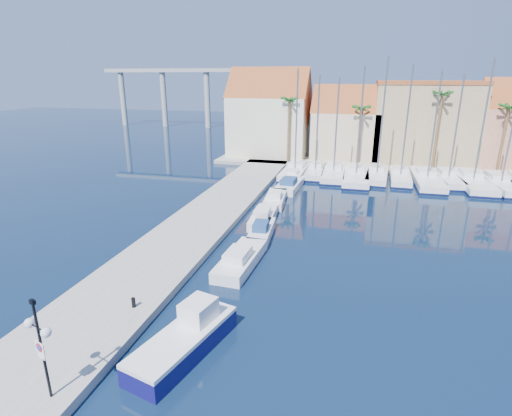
{
  "coord_description": "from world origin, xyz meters",
  "views": [
    {
      "loc": [
        4.05,
        -15.9,
        12.58
      ],
      "look_at": [
        -3.2,
        12.13,
        3.0
      ],
      "focal_mm": 28.0,
      "sensor_mm": 36.0,
      "label": 1
    }
  ],
  "objects": [
    {
      "name": "sailboat_5",
      "position": [
        9.41,
        36.05,
        0.62
      ],
      "size": [
        2.74,
        9.18,
        13.88
      ],
      "rotation": [
        0.0,
        0.0,
        -0.04
      ],
      "color": "white",
      "rests_on": "ground"
    },
    {
      "name": "palm_3",
      "position": [
        22.0,
        42.0,
        8.61
      ],
      "size": [
        2.6,
        2.6,
        9.65
      ],
      "color": "brown",
      "rests_on": "shore_north"
    },
    {
      "name": "motorboat_west_6",
      "position": [
        -3.87,
        37.44,
        0.51
      ],
      "size": [
        2.19,
        5.57,
        1.4
      ],
      "rotation": [
        0.0,
        0.0,
        -0.08
      ],
      "color": "white",
      "rests_on": "ground"
    },
    {
      "name": "ground",
      "position": [
        0.0,
        0.0,
        0.0
      ],
      "size": [
        260.0,
        260.0,
        0.0
      ],
      "primitive_type": "plane",
      "color": "black",
      "rests_on": "ground"
    },
    {
      "name": "palm_2",
      "position": [
        14.0,
        42.0,
        10.02
      ],
      "size": [
        2.6,
        2.6,
        11.15
      ],
      "color": "brown",
      "rests_on": "shore_north"
    },
    {
      "name": "motorboat_west_5",
      "position": [
        -3.67,
        33.29,
        0.51
      ],
      "size": [
        2.0,
        5.52,
        1.4
      ],
      "rotation": [
        0.0,
        0.0,
        -0.05
      ],
      "color": "white",
      "rests_on": "ground"
    },
    {
      "name": "motorboat_west_0",
      "position": [
        -3.3,
        8.2,
        0.51
      ],
      "size": [
        2.36,
        6.47,
        1.4
      ],
      "rotation": [
        0.0,
        0.0,
        -0.05
      ],
      "color": "white",
      "rests_on": "ground"
    },
    {
      "name": "quay_west",
      "position": [
        -9.0,
        13.5,
        0.25
      ],
      "size": [
        6.0,
        77.0,
        0.5
      ],
      "primitive_type": "cube",
      "color": "gray",
      "rests_on": "ground"
    },
    {
      "name": "sailboat_3",
      "position": [
        4.02,
        35.51,
        0.57
      ],
      "size": [
        3.2,
        11.93,
        13.76
      ],
      "rotation": [
        0.0,
        0.0,
        0.01
      ],
      "color": "white",
      "rests_on": "ground"
    },
    {
      "name": "lamp_post",
      "position": [
        -7.0,
        -5.66,
        3.38
      ],
      "size": [
        1.44,
        0.73,
        4.39
      ],
      "rotation": [
        0.0,
        0.0,
        -0.31
      ],
      "color": "black",
      "rests_on": "quay_west"
    },
    {
      "name": "sailboat_7",
      "position": [
        14.95,
        36.39,
        0.61
      ],
      "size": [
        3.11,
        9.06,
        12.9
      ],
      "rotation": [
        0.0,
        0.0,
        0.09
      ],
      "color": "white",
      "rests_on": "ground"
    },
    {
      "name": "palm_1",
      "position": [
        4.0,
        42.0,
        8.14
      ],
      "size": [
        2.6,
        2.6,
        9.15
      ],
      "color": "brown",
      "rests_on": "shore_north"
    },
    {
      "name": "building_0",
      "position": [
        -10.0,
        47.0,
        6.52
      ],
      "size": [
        12.3,
        9.0,
        13.5
      ],
      "color": "beige",
      "rests_on": "shore_north"
    },
    {
      "name": "bollard",
      "position": [
        -7.25,
        0.95,
        0.78
      ],
      "size": [
        0.22,
        0.22,
        0.56
      ],
      "primitive_type": "cylinder",
      "color": "black",
      "rests_on": "quay_west"
    },
    {
      "name": "motorboat_west_4",
      "position": [
        -3.45,
        28.89,
        0.51
      ],
      "size": [
        2.61,
        7.16,
        1.4
      ],
      "rotation": [
        0.0,
        0.0,
        -0.05
      ],
      "color": "white",
      "rests_on": "ground"
    },
    {
      "name": "sailboat_8",
      "position": [
        17.61,
        35.93,
        0.58
      ],
      "size": [
        3.21,
        11.97,
        14.51
      ],
      "rotation": [
        0.0,
        0.0,
        0.01
      ],
      "color": "white",
      "rests_on": "ground"
    },
    {
      "name": "motorboat_west_2",
      "position": [
        -3.83,
        17.16,
        0.51
      ],
      "size": [
        2.19,
        5.88,
        1.4
      ],
      "rotation": [
        0.0,
        0.0,
        0.06
      ],
      "color": "white",
      "rests_on": "ground"
    },
    {
      "name": "building_1",
      "position": [
        2.0,
        47.0,
        5.3
      ],
      "size": [
        10.3,
        8.0,
        11.0
      ],
      "color": "beige",
      "rests_on": "shore_north"
    },
    {
      "name": "sailboat_1",
      "position": [
        -1.25,
        36.31,
        0.62
      ],
      "size": [
        2.46,
        8.58,
        12.75
      ],
      "rotation": [
        0.0,
        0.0,
        0.02
      ],
      "color": "white",
      "rests_on": "ground"
    },
    {
      "name": "palm_0",
      "position": [
        -6.0,
        42.0,
        9.08
      ],
      "size": [
        2.6,
        2.6,
        10.15
      ],
      "color": "brown",
      "rests_on": "shore_north"
    },
    {
      "name": "motorboat_west_3",
      "position": [
        -3.95,
        23.0,
        0.51
      ],
      "size": [
        2.42,
        6.07,
        1.4
      ],
      "rotation": [
        0.0,
        0.0,
        0.09
      ],
      "color": "white",
      "rests_on": "ground"
    },
    {
      "name": "sailboat_4",
      "position": [
        6.62,
        36.37,
        0.62
      ],
      "size": [
        3.33,
        9.92,
        14.79
      ],
      "rotation": [
        0.0,
        0.0,
        -0.08
      ],
      "color": "white",
      "rests_on": "ground"
    },
    {
      "name": "shore_north",
      "position": [
        10.0,
        48.0,
        0.25
      ],
      "size": [
        54.0,
        16.0,
        0.5
      ],
      "primitive_type": "cube",
      "color": "gray",
      "rests_on": "ground"
    },
    {
      "name": "fishing_boat",
      "position": [
        -3.21,
        -1.17,
        0.72
      ],
      "size": [
        3.55,
        6.51,
        2.17
      ],
      "rotation": [
        0.0,
        0.0,
        -0.25
      ],
      "color": "#110E55",
      "rests_on": "ground"
    },
    {
      "name": "motorboat_west_1",
      "position": [
        -3.14,
        13.77,
        0.51
      ],
      "size": [
        2.01,
        5.21,
        1.4
      ],
      "rotation": [
        0.0,
        0.0,
        0.08
      ],
      "color": "white",
      "rests_on": "ground"
    },
    {
      "name": "sailboat_9",
      "position": [
        20.44,
        35.53,
        0.58
      ],
      "size": [
        3.77,
        11.06,
        13.12
      ],
      "rotation": [
        0.0,
        0.0,
        0.08
      ],
      "color": "white",
      "rests_on": "ground"
    },
    {
      "name": "sailboat_0",
      "position": [
        -3.88,
        36.09,
        0.59
      ],
      "size": [
        3.09,
        10.8,
        13.49
      ],
      "rotation": [
        0.0,
        0.0,
        -0.02
      ],
      "color": "white",
      "rests_on": "ground"
    },
    {
      "name": "viaduct",
      "position": [
        -39.07,
        82.0,
        10.25
      ],
      "size": [
        48.0,
        2.2,
        14.45
      ],
      "color": "#9E9E99",
      "rests_on": "ground"
    },
    {
      "name": "sailboat_6",
      "position": [
        12.43,
        35.58,
        0.57
      ],
      "size": [
        3.14,
        11.61,
        13.24
      ],
      "rotation": [
        0.0,
        0.0,
        0.01
      ],
      "color": "white",
      "rests_on": "ground"
    },
    {
      "name": "sailboat_2",
      "position": [
        1.13,
        36.29,
        0.57
      ],
      "size": [
        3.09,
        10.81,
        12.5
      ],
      "rotation": [
        0.0,
        0.0,
        0.02
      ],
      "color": "white",
      "rests_on": "ground"
    },
    {
      "name": "building_2",
      "position": [
        13.0,
        48.0,
        6.26
      ],
      "size": [
        14.2,
        10.2,
        11.5
      ],
      "color": "tan",
      "rests_on": "shore_north"
    }
  ]
}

